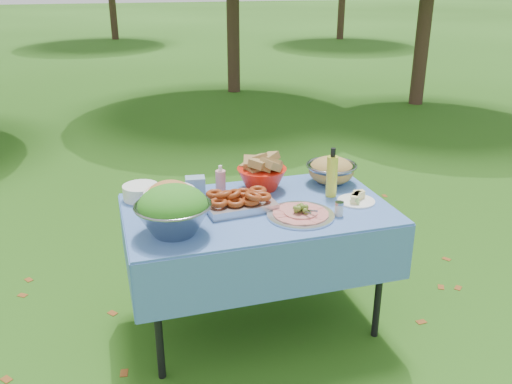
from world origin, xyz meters
TOP-DOWN VIEW (x-y plane):
  - ground at (0.00, 0.00)m, footprint 80.00×80.00m
  - picnic_table at (0.00, 0.00)m, footprint 1.46×0.86m
  - salad_bowl at (-0.49, -0.19)m, footprint 0.38×0.38m
  - pasta_bowl_white at (-0.47, 0.13)m, footprint 0.33×0.33m
  - plate_stack at (-0.61, 0.32)m, footprint 0.22×0.22m
  - wipes_box at (-0.29, 0.30)m, footprint 0.12×0.10m
  - sanitizer_bottle at (-0.15, 0.27)m, footprint 0.06×0.06m
  - bread_bowl at (0.11, 0.27)m, footprint 0.36×0.36m
  - pasta_bowl_steel at (0.55, 0.25)m, footprint 0.36×0.36m
  - fried_tray at (-0.10, 0.03)m, footprint 0.40×0.30m
  - charcuterie_platter at (0.19, -0.18)m, footprint 0.48×0.48m
  - oil_bottle at (0.46, 0.04)m, footprint 0.07×0.07m
  - cheese_plate at (0.56, -0.08)m, footprint 0.26×0.26m
  - shaker at (0.39, -0.23)m, footprint 0.06×0.06m

SIDE VIEW (x-z plane):
  - ground at x=0.00m, z-range 0.00..0.00m
  - picnic_table at x=0.00m, z-range 0.00..0.76m
  - cheese_plate at x=0.56m, z-range 0.76..0.82m
  - shaker at x=0.39m, z-range 0.76..0.84m
  - charcuterie_platter at x=0.19m, z-range 0.76..0.84m
  - plate_stack at x=-0.61m, z-range 0.76..0.84m
  - fried_tray at x=-0.10m, z-range 0.76..0.85m
  - wipes_box at x=-0.29m, z-range 0.76..0.86m
  - pasta_bowl_white at x=-0.47m, z-range 0.76..0.92m
  - pasta_bowl_steel at x=0.55m, z-range 0.76..0.92m
  - sanitizer_bottle at x=-0.15m, z-range 0.76..0.93m
  - bread_bowl at x=0.11m, z-range 0.76..0.96m
  - salad_bowl at x=-0.49m, z-range 0.76..1.01m
  - oil_bottle at x=0.46m, z-range 0.76..1.05m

